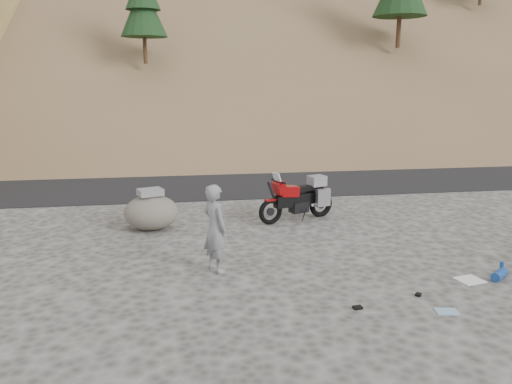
# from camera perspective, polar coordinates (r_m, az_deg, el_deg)

# --- Properties ---
(ground) EXTENTS (140.00, 140.00, 0.00)m
(ground) POSITION_cam_1_polar(r_m,az_deg,el_deg) (9.88, 7.82, -8.13)
(ground) COLOR #43413E
(ground) RESTS_ON ground
(road) EXTENTS (120.00, 7.00, 0.05)m
(road) POSITION_cam_1_polar(r_m,az_deg,el_deg) (18.37, -0.22, 1.70)
(road) COLOR black
(road) RESTS_ON ground
(motorcycle) EXTENTS (2.11, 1.08, 1.31)m
(motorcycle) POSITION_cam_1_polar(r_m,az_deg,el_deg) (12.69, 5.08, -0.73)
(motorcycle) COLOR black
(motorcycle) RESTS_ON ground
(man) EXTENTS (0.64, 0.72, 1.65)m
(man) POSITION_cam_1_polar(r_m,az_deg,el_deg) (9.50, -4.61, -8.92)
(man) COLOR gray
(man) RESTS_ON ground
(boulder) EXTENTS (1.42, 1.26, 1.01)m
(boulder) POSITION_cam_1_polar(r_m,az_deg,el_deg) (12.12, -11.89, -2.18)
(boulder) COLOR #544F48
(boulder) RESTS_ON ground
(gear_white_cloth) EXTENTS (0.51, 0.47, 0.01)m
(gear_white_cloth) POSITION_cam_1_polar(r_m,az_deg,el_deg) (9.80, 23.24, -9.22)
(gear_white_cloth) COLOR white
(gear_white_cloth) RESTS_ON ground
(gear_blue_mat) EXTENTS (0.44, 0.39, 0.17)m
(gear_blue_mat) POSITION_cam_1_polar(r_m,az_deg,el_deg) (10.04, 26.06, -8.48)
(gear_blue_mat) COLOR navy
(gear_blue_mat) RESTS_ON ground
(gear_bottle) EXTENTS (0.09, 0.09, 0.20)m
(gear_bottle) POSITION_cam_1_polar(r_m,az_deg,el_deg) (10.40, 26.27, -7.70)
(gear_bottle) COLOR navy
(gear_bottle) RESTS_ON ground
(gear_glove_a) EXTENTS (0.15, 0.12, 0.04)m
(gear_glove_a) POSITION_cam_1_polar(r_m,az_deg,el_deg) (8.14, 11.53, -12.81)
(gear_glove_a) COLOR black
(gear_glove_a) RESTS_ON ground
(gear_glove_b) EXTENTS (0.14, 0.14, 0.04)m
(gear_glove_b) POSITION_cam_1_polar(r_m,az_deg,el_deg) (8.84, 18.06, -11.08)
(gear_glove_b) COLOR black
(gear_glove_b) RESTS_ON ground
(gear_blue_cloth) EXTENTS (0.37, 0.30, 0.01)m
(gear_blue_cloth) POSITION_cam_1_polar(r_m,az_deg,el_deg) (8.42, 20.96, -12.63)
(gear_blue_cloth) COLOR #83A6CB
(gear_blue_cloth) RESTS_ON ground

